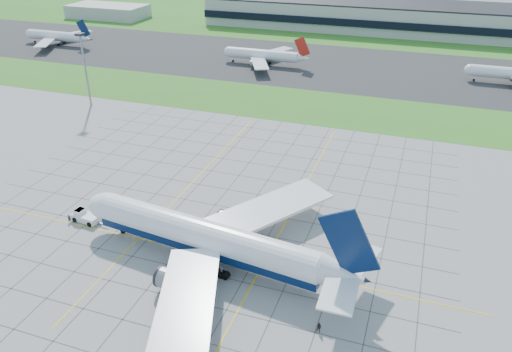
{
  "coord_description": "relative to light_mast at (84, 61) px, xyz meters",
  "views": [
    {
      "loc": [
        42.86,
        -76.83,
        62.18
      ],
      "look_at": [
        8.69,
        20.77,
        7.0
      ],
      "focal_mm": 35.0,
      "sensor_mm": 36.0,
      "label": 1
    }
  ],
  "objects": [
    {
      "name": "ground",
      "position": [
        70.0,
        -65.0,
        -16.18
      ],
      "size": [
        1400.0,
        1400.0,
        0.0
      ],
      "primitive_type": "plane",
      "color": "gray",
      "rests_on": "ground"
    },
    {
      "name": "grass_median",
      "position": [
        70.0,
        25.0,
        -16.16
      ],
      "size": [
        700.0,
        35.0,
        0.04
      ],
      "primitive_type": "cube",
      "color": "#386E1F",
      "rests_on": "ground"
    },
    {
      "name": "asphalt_taxiway",
      "position": [
        70.0,
        80.0,
        -16.15
      ],
      "size": [
        700.0,
        75.0,
        0.04
      ],
      "primitive_type": "cube",
      "color": "#383838",
      "rests_on": "ground"
    },
    {
      "name": "grass_far",
      "position": [
        70.0,
        190.0,
        -16.16
      ],
      "size": [
        700.0,
        145.0,
        0.04
      ],
      "primitive_type": "cube",
      "color": "#386E1F",
      "rests_on": "ground"
    },
    {
      "name": "apron_markings",
      "position": [
        70.43,
        -53.91,
        -16.17
      ],
      "size": [
        120.0,
        130.0,
        0.03
      ],
      "color": "#474744",
      "rests_on": "ground"
    },
    {
      "name": "terminal",
      "position": [
        110.0,
        164.87,
        -8.29
      ],
      "size": [
        260.0,
        43.0,
        15.8
      ],
      "color": "#B7B7B2",
      "rests_on": "ground"
    },
    {
      "name": "service_block",
      "position": [
        -90.0,
        145.0,
        -12.18
      ],
      "size": [
        50.0,
        25.0,
        8.0
      ],
      "primitive_type": "cube",
      "color": "#B7B7B2",
      "rests_on": "ground"
    },
    {
      "name": "light_mast",
      "position": [
        0.0,
        0.0,
        0.0
      ],
      "size": [
        2.5,
        2.5,
        25.6
      ],
      "color": "gray",
      "rests_on": "ground"
    },
    {
      "name": "airliner",
      "position": [
        77.43,
        -69.03,
        -10.75
      ],
      "size": [
        62.97,
        63.45,
        19.85
      ],
      "rotation": [
        0.0,
        0.0,
        -0.12
      ],
      "color": "white",
      "rests_on": "ground"
    },
    {
      "name": "pushback_tug",
      "position": [
        45.04,
        -64.97,
        -15.01
      ],
      "size": [
        9.55,
        3.96,
        2.62
      ],
      "rotation": [
        0.0,
        0.0,
        -0.12
      ],
      "color": "white",
      "rests_on": "ground"
    },
    {
      "name": "crew_near",
      "position": [
        41.99,
        -66.62,
        -15.24
      ],
      "size": [
        0.79,
        0.81,
        1.88
      ],
      "primitive_type": "imported",
      "rotation": [
        0.0,
        0.0,
        0.87
      ],
      "color": "black",
      "rests_on": "ground"
    },
    {
      "name": "crew_far",
      "position": [
        102.53,
        -80.64,
        -15.2
      ],
      "size": [
        1.14,
        1.01,
        1.96
      ],
      "primitive_type": "imported",
      "rotation": [
        0.0,
        0.0,
        -0.33
      ],
      "color": "black",
      "rests_on": "ground"
    },
    {
      "name": "distant_jet_0",
      "position": [
        -71.9,
        72.0,
        -11.7
      ],
      "size": [
        37.86,
        42.66,
        14.08
      ],
      "color": "white",
      "rests_on": "ground"
    },
    {
      "name": "distant_jet_1",
      "position": [
        42.06,
        71.2,
        -11.7
      ],
      "size": [
        38.27,
        42.66,
        14.08
      ],
      "color": "white",
      "rests_on": "ground"
    }
  ]
}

